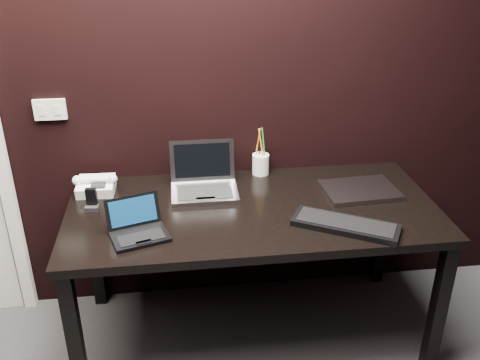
{
  "coord_description": "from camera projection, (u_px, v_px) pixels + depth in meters",
  "views": [
    {
      "loc": [
        -0.03,
        -0.73,
        1.94
      ],
      "look_at": [
        0.23,
        1.35,
        0.91
      ],
      "focal_mm": 40.0,
      "sensor_mm": 36.0,
      "label": 1
    }
  ],
  "objects": [
    {
      "name": "closed_laptop",
      "position": [
        360.0,
        190.0,
        2.58
      ],
      "size": [
        0.36,
        0.27,
        0.02
      ],
      "color": "gray",
      "rests_on": "desk"
    },
    {
      "name": "pen_cup",
      "position": [
        261.0,
        163.0,
        2.76
      ],
      "size": [
        0.11,
        0.11,
        0.25
      ],
      "color": "white",
      "rests_on": "desk"
    },
    {
      "name": "silver_laptop",
      "position": [
        204.0,
        184.0,
        2.58
      ],
      "size": [
        0.32,
        0.29,
        0.22
      ],
      "color": "#9D9DA2",
      "rests_on": "desk"
    },
    {
      "name": "netbook",
      "position": [
        138.0,
        229.0,
        2.23
      ],
      "size": [
        0.28,
        0.26,
        0.15
      ],
      "color": "black",
      "rests_on": "desk"
    },
    {
      "name": "wall_switch",
      "position": [
        50.0,
        110.0,
        2.53
      ],
      "size": [
        0.15,
        0.02,
        0.1
      ],
      "color": "silver",
      "rests_on": "wall_back"
    },
    {
      "name": "mobile_phone",
      "position": [
        92.0,
        202.0,
        2.43
      ],
      "size": [
        0.06,
        0.05,
        0.1
      ],
      "color": "black",
      "rests_on": "desk"
    },
    {
      "name": "desk_phone",
      "position": [
        96.0,
        185.0,
        2.57
      ],
      "size": [
        0.21,
        0.17,
        0.1
      ],
      "color": "white",
      "rests_on": "desk"
    },
    {
      "name": "ext_keyboard",
      "position": [
        346.0,
        225.0,
        2.29
      ],
      "size": [
        0.47,
        0.36,
        0.03
      ],
      "color": "black",
      "rests_on": "desk"
    },
    {
      "name": "wall_back",
      "position": [
        179.0,
        67.0,
        2.54
      ],
      "size": [
        4.0,
        0.0,
        4.0
      ],
      "primitive_type": "plane",
      "rotation": [
        1.57,
        0.0,
        0.0
      ],
      "color": "black",
      "rests_on": "ground"
    },
    {
      "name": "desk",
      "position": [
        253.0,
        221.0,
        2.5
      ],
      "size": [
        1.7,
        0.8,
        0.74
      ],
      "color": "black",
      "rests_on": "ground"
    }
  ]
}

